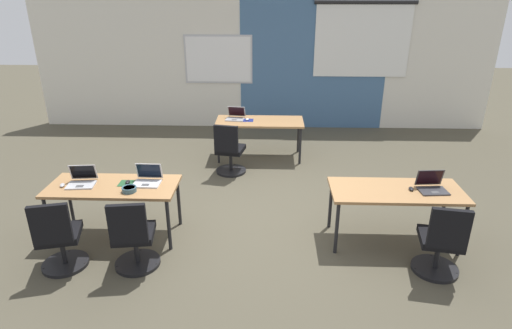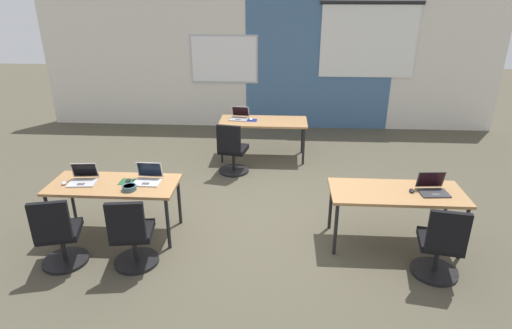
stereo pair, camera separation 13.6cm
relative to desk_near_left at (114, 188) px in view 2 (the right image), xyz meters
The scene contains 20 objects.
ground_plane 1.96m from the desk_near_left, 18.92° to the left, with size 24.00×24.00×0.00m.
back_wall_assembly 5.17m from the desk_near_left, 69.54° to the left, with size 10.00×0.27×2.80m.
desk_near_left is the anchor object (origin of this frame).
desk_near_right 3.50m from the desk_near_left, ahead, with size 1.60×0.70×0.72m.
desk_far_center 3.30m from the desk_near_left, 57.99° to the left, with size 1.60×0.70×0.72m.
laptop_far_left 3.17m from the desk_near_left, 65.76° to the left, with size 0.37×0.36×0.22m.
mousepad_far_left 3.20m from the desk_near_left, 61.53° to the left, with size 0.22×0.19×0.00m.
mouse_far_left 3.20m from the desk_near_left, 61.53° to the left, with size 0.07×0.11×0.03m.
chair_far_left 2.40m from the desk_near_left, 58.06° to the left, with size 0.52×0.57×0.92m.
laptop_near_left_end 0.40m from the desk_near_left, behind, with size 0.36×0.33×0.23m.
mouse_near_left_end 0.61m from the desk_near_left, behind, with size 0.08×0.11×0.03m.
chair_near_left_end 0.89m from the desk_near_left, 117.99° to the right, with size 0.54×0.59×0.92m.
laptop_near_left_inner 0.44m from the desk_near_left, 11.04° to the left, with size 0.34×0.29×0.23m.
mousepad_near_left_inner 0.19m from the desk_near_left, 17.00° to the left, with size 0.22×0.19×0.00m.
mouse_near_left_inner 0.20m from the desk_near_left, 17.00° to the left, with size 0.06×0.10×0.03m.
chair_near_left_inner 0.87m from the desk_near_left, 57.96° to the right, with size 0.52×0.56×0.92m.
laptop_near_right_end 3.92m from the desk_near_left, ahead, with size 0.35×0.31×0.23m.
mouse_near_right_end 3.67m from the desk_near_left, ahead, with size 0.06×0.10×0.03m.
chair_near_right_end 3.91m from the desk_near_left, 10.04° to the right, with size 0.52×0.57×0.92m.
snack_bowl 0.33m from the desk_near_left, 32.69° to the right, with size 0.18×0.18×0.06m.
Camera 2 is at (0.34, -5.31, 3.01)m, focal length 29.93 mm.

